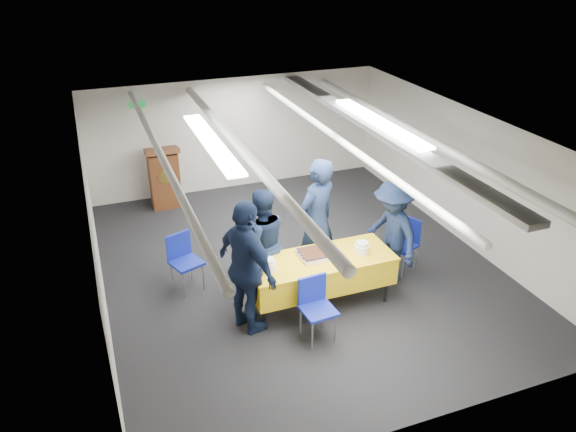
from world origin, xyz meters
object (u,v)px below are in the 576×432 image
object	(u,v)px
chair_near	(315,302)
sailor_d	(392,232)
chair_right	(405,239)
sailor_a	(317,221)
chair_left	(183,256)
sheet_cake	(316,254)
serving_table	(320,271)
podium	(164,177)
sailor_c	(247,268)
sailor_b	(261,243)

from	to	relation	value
chair_near	sailor_d	world-z (taller)	sailor_d
chair_right	sailor_a	bearing A→B (deg)	170.63
chair_near	chair_right	distance (m)	2.25
chair_right	chair_left	world-z (taller)	same
sailor_a	sheet_cake	bearing A→B (deg)	42.07
serving_table	chair_left	world-z (taller)	chair_left
chair_near	sailor_d	distance (m)	1.82
podium	chair_near	size ratio (longest dim) A/B	1.44
chair_near	sailor_c	distance (m)	0.99
sheet_cake	chair_near	distance (m)	0.80
sheet_cake	sailor_a	size ratio (longest dim) A/B	0.25
chair_right	sailor_c	world-z (taller)	sailor_c
serving_table	podium	xyz separation A→B (m)	(-1.50, 4.11, 0.05)
sailor_b	sailor_d	distance (m)	1.97
sailor_c	serving_table	bearing A→B (deg)	-101.41
chair_near	sailor_d	size ratio (longest dim) A/B	0.53
sheet_cake	chair_near	size ratio (longest dim) A/B	0.57
sailor_c	chair_left	bearing A→B (deg)	5.01
podium	sailor_d	world-z (taller)	sailor_d
chair_right	sailor_d	bearing A→B (deg)	-151.21
sailor_c	sailor_b	bearing A→B (deg)	-49.79
chair_left	podium	bearing A→B (deg)	85.66
chair_right	sailor_c	xyz separation A→B (m)	(-2.76, -0.61, 0.42)
chair_right	sailor_d	distance (m)	0.53
podium	chair_near	distance (m)	4.87
chair_near	chair_left	bearing A→B (deg)	128.17
sheet_cake	chair_near	xyz separation A→B (m)	(-0.30, -0.69, -0.28)
chair_near	chair_left	distance (m)	2.25
chair_near	sailor_b	distance (m)	1.30
sheet_cake	chair_right	bearing A→B (deg)	12.49
podium	serving_table	bearing A→B (deg)	-69.90
chair_right	sailor_a	world-z (taller)	sailor_a
chair_near	chair_left	size ratio (longest dim) A/B	1.00
serving_table	chair_left	xyz separation A→B (m)	(-1.73, 1.15, -0.03)
serving_table	sailor_a	world-z (taller)	sailor_a
serving_table	sheet_cake	xyz separation A→B (m)	(-0.04, 0.07, 0.25)
sheet_cake	sailor_c	xyz separation A→B (m)	(-1.08, -0.23, 0.14)
serving_table	sailor_d	world-z (taller)	sailor_d
chair_right	sailor_b	xyz separation A→B (m)	(-2.32, 0.15, 0.31)
sheet_cake	sailor_c	world-z (taller)	sailor_c
sailor_c	sailor_d	distance (m)	2.40
chair_left	sailor_b	bearing A→B (deg)	-28.00
chair_near	sailor_d	xyz separation A→B (m)	(1.59, 0.84, 0.29)
chair_right	sailor_d	xyz separation A→B (m)	(-0.39, -0.21, 0.29)
chair_right	podium	bearing A→B (deg)	130.57
chair_right	chair_near	bearing A→B (deg)	-151.88
sheet_cake	sailor_a	bearing A→B (deg)	66.89
serving_table	chair_right	bearing A→B (deg)	14.92
sailor_a	sailor_d	bearing A→B (deg)	131.63
sailor_b	sailor_d	bearing A→B (deg)	169.76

